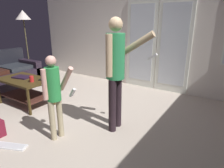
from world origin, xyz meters
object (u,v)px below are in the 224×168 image
object	(u,v)px
person_adult	(116,66)
cup_near_edge	(32,79)
person_child	(54,91)
floor_lamp	(23,19)
loose_keyboard	(10,146)
tv_remote_black	(43,80)
laptop_closed	(22,77)
coffee_table	(25,86)

from	to	relation	value
person_adult	cup_near_edge	xyz separation A→B (m)	(-1.67, -0.21, -0.41)
person_child	floor_lamp	world-z (taller)	floor_lamp
loose_keyboard	tv_remote_black	xyz separation A→B (m)	(-0.66, 1.12, 0.52)
laptop_closed	cup_near_edge	size ratio (longest dim) A/B	3.06
floor_lamp	tv_remote_black	xyz separation A→B (m)	(1.87, -1.01, -1.08)
floor_lamp	loose_keyboard	xyz separation A→B (m)	(2.53, -2.13, -1.60)
tv_remote_black	cup_near_edge	bearing A→B (deg)	-153.40
person_adult	laptop_closed	size ratio (longest dim) A/B	4.97
coffee_table	laptop_closed	bearing A→B (deg)	166.15
loose_keyboard	floor_lamp	bearing A→B (deg)	139.82
coffee_table	person_adult	bearing A→B (deg)	4.94
person_adult	tv_remote_black	xyz separation A→B (m)	(-1.57, -0.04, -0.45)
coffee_table	floor_lamp	size ratio (longest dim) A/B	0.56
person_adult	floor_lamp	distance (m)	3.63
person_child	floor_lamp	bearing A→B (deg)	150.45
person_adult	loose_keyboard	bearing A→B (deg)	-128.07
coffee_table	floor_lamp	bearing A→B (deg)	142.17
cup_near_edge	tv_remote_black	distance (m)	0.20
person_child	loose_keyboard	world-z (taller)	person_child
coffee_table	laptop_closed	distance (m)	0.18
floor_lamp	loose_keyboard	size ratio (longest dim) A/B	4.00
floor_lamp	laptop_closed	xyz separation A→B (m)	(1.37, -1.12, -1.08)
cup_near_edge	laptop_closed	bearing A→B (deg)	170.88
person_adult	loose_keyboard	world-z (taller)	person_adult
person_adult	loose_keyboard	size ratio (longest dim) A/B	3.56
laptop_closed	cup_near_edge	xyz separation A→B (m)	(0.39, -0.06, 0.04)
loose_keyboard	cup_near_edge	size ratio (longest dim) A/B	4.26
person_child	tv_remote_black	size ratio (longest dim) A/B	6.85
laptop_closed	person_child	bearing A→B (deg)	-31.14
coffee_table	laptop_closed	size ratio (longest dim) A/B	3.12
coffee_table	person_child	bearing A→B (deg)	-19.23
person_child	tv_remote_black	world-z (taller)	person_child
coffee_table	cup_near_edge	xyz separation A→B (m)	(0.29, -0.04, 0.19)
person_adult	person_child	bearing A→B (deg)	-129.53
tv_remote_black	laptop_closed	bearing A→B (deg)	159.09
tv_remote_black	person_adult	bearing A→B (deg)	-31.60
person_adult	tv_remote_black	bearing A→B (deg)	-178.58
laptop_closed	loose_keyboard	bearing A→B (deg)	-53.59
loose_keyboard	cup_near_edge	distance (m)	1.34
person_child	floor_lamp	distance (m)	3.44
cup_near_edge	tv_remote_black	world-z (taller)	cup_near_edge
loose_keyboard	person_child	bearing A→B (deg)	53.98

